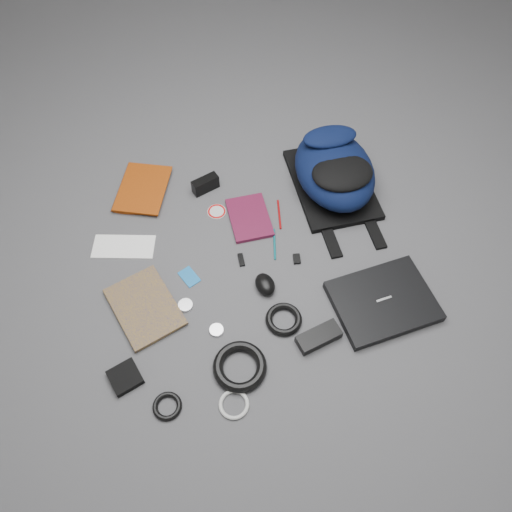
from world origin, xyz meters
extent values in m
plane|color=#4F4F51|center=(0.00, 0.00, 0.00)|extent=(4.00, 4.00, 0.00)
cube|color=black|center=(0.37, -0.27, 0.02)|extent=(0.35, 0.28, 0.03)
imported|color=#7D2D07|center=(-0.44, 0.44, 0.01)|extent=(0.26, 0.29, 0.03)
imported|color=#BD8D0D|center=(-0.49, -0.14, 0.01)|extent=(0.26, 0.31, 0.02)
cube|color=white|center=(-0.45, 0.16, 0.00)|extent=(0.24, 0.15, 0.00)
cube|color=#450D23|center=(0.02, 0.18, 0.01)|extent=(0.14, 0.20, 0.02)
cube|color=black|center=(-0.12, 0.36, 0.03)|extent=(0.11, 0.07, 0.06)
cylinder|color=silver|center=(-0.10, 0.24, 0.00)|extent=(0.09, 0.09, 0.00)
cylinder|color=#0B5D66|center=(0.08, 0.04, 0.00)|extent=(0.04, 0.13, 0.01)
cylinder|color=maroon|center=(0.13, 0.17, 0.00)|extent=(0.03, 0.13, 0.01)
cube|color=#176BB2|center=(-0.24, -0.02, 0.00)|extent=(0.08, 0.09, 0.00)
cube|color=black|center=(-0.05, 0.01, 0.00)|extent=(0.02, 0.05, 0.01)
cube|color=black|center=(0.14, -0.04, 0.01)|extent=(0.03, 0.04, 0.01)
ellipsoid|color=black|center=(0.00, -0.12, 0.02)|extent=(0.08, 0.10, 0.05)
cylinder|color=silver|center=(-0.27, -0.13, 0.01)|extent=(0.06, 0.06, 0.01)
cylinder|color=silver|center=(-0.19, -0.24, 0.01)|extent=(0.05, 0.05, 0.01)
torus|color=black|center=(0.03, -0.25, 0.01)|extent=(0.15, 0.15, 0.02)
cube|color=black|center=(0.12, -0.34, 0.02)|extent=(0.15, 0.09, 0.03)
torus|color=black|center=(-0.14, -0.38, 0.02)|extent=(0.17, 0.17, 0.03)
cube|color=black|center=(-0.49, -0.33, 0.01)|extent=(0.11, 0.11, 0.02)
torus|color=black|center=(-0.37, -0.45, 0.01)|extent=(0.11, 0.11, 0.02)
torus|color=beige|center=(-0.18, -0.49, 0.01)|extent=(0.12, 0.12, 0.01)
camera|label=1|loc=(-0.22, -0.92, 1.48)|focal=35.00mm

